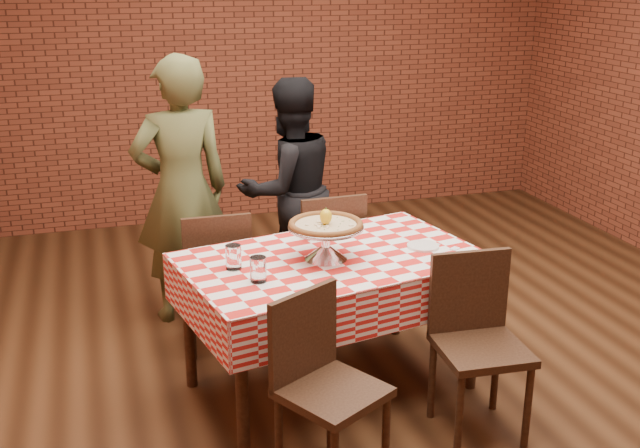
# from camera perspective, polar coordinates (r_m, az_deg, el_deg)

# --- Properties ---
(ground) EXTENTS (6.00, 6.00, 0.00)m
(ground) POSITION_cam_1_polar(r_m,az_deg,el_deg) (4.46, 4.15, -10.60)
(ground) COLOR black
(ground) RESTS_ON ground
(back_wall) EXTENTS (5.50, 0.00, 5.50)m
(back_wall) POSITION_cam_1_polar(r_m,az_deg,el_deg) (6.81, -4.88, 12.49)
(back_wall) COLOR brown
(back_wall) RESTS_ON ground
(table) EXTENTS (1.63, 1.17, 0.75)m
(table) POSITION_cam_1_polar(r_m,az_deg,el_deg) (4.09, 0.83, -7.46)
(table) COLOR #412A19
(table) RESTS_ON ground
(tablecloth) EXTENTS (1.68, 1.21, 0.26)m
(tablecloth) POSITION_cam_1_polar(r_m,az_deg,el_deg) (3.98, 0.84, -4.17)
(tablecloth) COLOR red
(tablecloth) RESTS_ON table
(pizza_stand) EXTENTS (0.44, 0.44, 0.18)m
(pizza_stand) POSITION_cam_1_polar(r_m,az_deg,el_deg) (3.87, 0.43, -1.40)
(pizza_stand) COLOR silver
(pizza_stand) RESTS_ON tablecloth
(pizza) EXTENTS (0.42, 0.42, 0.03)m
(pizza) POSITION_cam_1_polar(r_m,az_deg,el_deg) (3.84, 0.44, -0.10)
(pizza) COLOR #C6B588
(pizza) RESTS_ON pizza_stand
(lemon) EXTENTS (0.07, 0.07, 0.08)m
(lemon) POSITION_cam_1_polar(r_m,az_deg,el_deg) (3.83, 0.44, 0.55)
(lemon) COLOR yellow
(lemon) RESTS_ON pizza
(water_glass_left) EXTENTS (0.09, 0.09, 0.12)m
(water_glass_left) POSITION_cam_1_polar(r_m,az_deg,el_deg) (3.62, -4.64, -3.40)
(water_glass_left) COLOR white
(water_glass_left) RESTS_ON tablecloth
(water_glass_right) EXTENTS (0.09, 0.09, 0.12)m
(water_glass_right) POSITION_cam_1_polar(r_m,az_deg,el_deg) (3.78, -6.49, -2.47)
(water_glass_right) COLOR white
(water_glass_right) RESTS_ON tablecloth
(side_plate) EXTENTS (0.20, 0.20, 0.01)m
(side_plate) POSITION_cam_1_polar(r_m,az_deg,el_deg) (4.10, 7.70, -1.64)
(side_plate) COLOR white
(side_plate) RESTS_ON tablecloth
(sweetener_packet_a) EXTENTS (0.06, 0.05, 0.00)m
(sweetener_packet_a) POSITION_cam_1_polar(r_m,az_deg,el_deg) (4.10, 10.03, -1.82)
(sweetener_packet_a) COLOR white
(sweetener_packet_a) RESTS_ON tablecloth
(sweetener_packet_b) EXTENTS (0.06, 0.05, 0.00)m
(sweetener_packet_b) POSITION_cam_1_polar(r_m,az_deg,el_deg) (4.13, 8.60, -1.55)
(sweetener_packet_b) COLOR white
(sweetener_packet_b) RESTS_ON tablecloth
(condiment_caddy) EXTENTS (0.11, 0.11, 0.12)m
(condiment_caddy) POSITION_cam_1_polar(r_m,az_deg,el_deg) (4.18, -0.70, -0.26)
(condiment_caddy) COLOR silver
(condiment_caddy) RESTS_ON tablecloth
(chair_near_left) EXTENTS (0.53, 0.53, 0.87)m
(chair_near_left) POSITION_cam_1_polar(r_m,az_deg,el_deg) (3.34, 0.95, -12.72)
(chair_near_left) COLOR #412A19
(chair_near_left) RESTS_ON ground
(chair_near_right) EXTENTS (0.43, 0.43, 0.88)m
(chair_near_right) POSITION_cam_1_polar(r_m,az_deg,el_deg) (3.75, 11.97, -9.27)
(chair_near_right) COLOR #412A19
(chair_near_right) RESTS_ON ground
(chair_far_left) EXTENTS (0.40, 0.40, 0.87)m
(chair_far_left) POSITION_cam_1_polar(r_m,az_deg,el_deg) (4.57, -7.86, -3.93)
(chair_far_left) COLOR #412A19
(chair_far_left) RESTS_ON ground
(chair_far_right) EXTENTS (0.42, 0.42, 0.89)m
(chair_far_right) POSITION_cam_1_polar(r_m,az_deg,el_deg) (4.80, 0.31, -2.48)
(chair_far_right) COLOR #412A19
(chair_far_right) RESTS_ON ground
(diner_olive) EXTENTS (0.67, 0.48, 1.70)m
(diner_olive) POSITION_cam_1_polar(r_m,az_deg,el_deg) (4.84, -10.32, 2.46)
(diner_olive) COLOR #4B502B
(diner_olive) RESTS_ON ground
(diner_black) EXTENTS (0.84, 0.73, 1.50)m
(diner_black) POSITION_cam_1_polar(r_m,az_deg,el_deg) (5.14, -2.34, 2.57)
(diner_black) COLOR black
(diner_black) RESTS_ON ground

